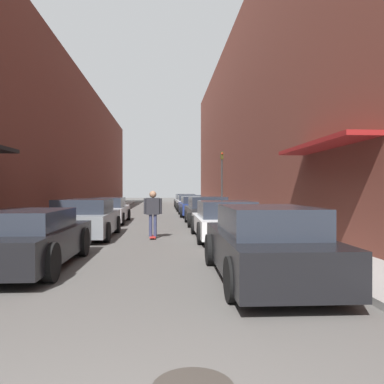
{
  "coord_description": "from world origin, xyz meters",
  "views": [
    {
      "loc": [
        0.43,
        -1.7,
        1.67
      ],
      "look_at": [
        1.43,
        12.26,
        1.57
      ],
      "focal_mm": 35.0,
      "sensor_mm": 36.0,
      "label": 1
    }
  ],
  "objects": [
    {
      "name": "skateboarder",
      "position": [
        0.01,
        11.06,
        0.99
      ],
      "size": [
        0.62,
        0.78,
        1.62
      ],
      "color": "#B2231E",
      "rests_on": "ground"
    },
    {
      "name": "parked_car_right_0",
      "position": [
        2.27,
        5.08,
        0.66
      ],
      "size": [
        1.87,
        4.43,
        1.36
      ],
      "color": "black",
      "rests_on": "ground"
    },
    {
      "name": "building_row_right",
      "position": [
        7.21,
        24.16,
        6.6
      ],
      "size": [
        4.9,
        48.33,
        13.21
      ],
      "color": "brown",
      "rests_on": "ground"
    },
    {
      "name": "parked_car_right_4",
      "position": [
        2.28,
        27.51,
        0.61
      ],
      "size": [
        2.02,
        4.1,
        1.23
      ],
      "color": "#B7B7BC",
      "rests_on": "ground"
    },
    {
      "name": "parked_car_right_3",
      "position": [
        2.3,
        21.76,
        0.6
      ],
      "size": [
        2.01,
        4.68,
        1.23
      ],
      "color": "navy",
      "rests_on": "ground"
    },
    {
      "name": "ground",
      "position": [
        0.0,
        19.33,
        0.0
      ],
      "size": [
        106.34,
        106.34,
        0.0
      ],
      "primitive_type": "plane",
      "color": "#4C4947"
    },
    {
      "name": "parked_car_left_2",
      "position": [
        -2.42,
        17.24,
        0.61
      ],
      "size": [
        1.9,
        4.74,
        1.27
      ],
      "color": "#B7B7BC",
      "rests_on": "ground"
    },
    {
      "name": "parked_car_left_0",
      "position": [
        -2.45,
        6.45,
        0.62
      ],
      "size": [
        1.86,
        4.31,
        1.24
      ],
      "color": "black",
      "rests_on": "ground"
    },
    {
      "name": "curb_strip_left",
      "position": [
        -4.31,
        24.17,
        0.06
      ],
      "size": [
        1.8,
        48.33,
        0.12
      ],
      "color": "gray",
      "rests_on": "ground"
    },
    {
      "name": "building_row_left",
      "position": [
        -7.21,
        24.16,
        4.79
      ],
      "size": [
        4.9,
        48.33,
        9.59
      ],
      "color": "brown",
      "rests_on": "ground"
    },
    {
      "name": "parked_car_right_5",
      "position": [
        2.25,
        32.62,
        0.61
      ],
      "size": [
        1.96,
        4.75,
        1.25
      ],
      "color": "gray",
      "rests_on": "ground"
    },
    {
      "name": "curb_strip_right",
      "position": [
        4.31,
        24.17,
        0.06
      ],
      "size": [
        1.8,
        48.33,
        0.12
      ],
      "color": "gray",
      "rests_on": "ground"
    },
    {
      "name": "parked_car_left_1",
      "position": [
        -2.34,
        11.49,
        0.65
      ],
      "size": [
        2.05,
        4.23,
        1.34
      ],
      "color": "gray",
      "rests_on": "ground"
    },
    {
      "name": "parked_car_right_2",
      "position": [
        2.39,
        15.82,
        0.64
      ],
      "size": [
        1.96,
        4.12,
        1.33
      ],
      "color": "#232326",
      "rests_on": "ground"
    },
    {
      "name": "parked_car_right_1",
      "position": [
        2.44,
        10.84,
        0.62
      ],
      "size": [
        2.08,
        4.34,
        1.28
      ],
      "color": "silver",
      "rests_on": "ground"
    },
    {
      "name": "traffic_light",
      "position": [
        3.74,
        19.98,
        2.42
      ],
      "size": [
        0.16,
        0.22,
        3.75
      ],
      "color": "#2D2D2D",
      "rests_on": "curb_strip_right"
    }
  ]
}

